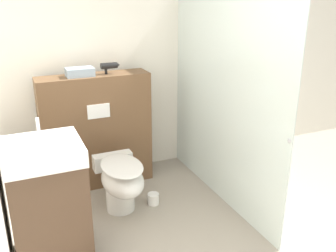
# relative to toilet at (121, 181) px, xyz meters

# --- Properties ---
(wall_back) EXTENTS (8.00, 0.06, 2.50)m
(wall_back) POSITION_rel_toilet_xyz_m (0.36, 0.91, 0.93)
(wall_back) COLOR silver
(wall_back) RESTS_ON ground_plane
(partition_panel) EXTENTS (1.10, 0.30, 1.17)m
(partition_panel) POSITION_rel_toilet_xyz_m (-0.05, 0.65, 0.27)
(partition_panel) COLOR brown
(partition_panel) RESTS_ON ground_plane
(shower_glass) EXTENTS (0.04, 1.92, 1.94)m
(shower_glass) POSITION_rel_toilet_xyz_m (0.98, -0.08, 0.65)
(shower_glass) COLOR silver
(shower_glass) RESTS_ON ground_plane
(toilet) EXTENTS (0.37, 0.65, 0.51)m
(toilet) POSITION_rel_toilet_xyz_m (0.00, 0.00, 0.00)
(toilet) COLOR white
(toilet) RESTS_ON ground_plane
(sink_vanity) EXTENTS (0.53, 0.53, 1.10)m
(sink_vanity) POSITION_rel_toilet_xyz_m (-0.66, -0.42, 0.17)
(sink_vanity) COLOR #473323
(sink_vanity) RESTS_ON ground_plane
(hair_drier) EXTENTS (0.19, 0.06, 0.11)m
(hair_drier) POSITION_rel_toilet_xyz_m (0.12, 0.63, 0.93)
(hair_drier) COLOR black
(hair_drier) RESTS_ON partition_panel
(folded_towel) EXTENTS (0.26, 0.18, 0.08)m
(folded_towel) POSITION_rel_toilet_xyz_m (-0.17, 0.64, 0.89)
(folded_towel) COLOR #8C9EAD
(folded_towel) RESTS_ON partition_panel
(spare_toilet_roll) EXTENTS (0.11, 0.11, 0.11)m
(spare_toilet_roll) POSITION_rel_toilet_xyz_m (0.31, 0.01, -0.26)
(spare_toilet_roll) COLOR white
(spare_toilet_roll) RESTS_ON ground_plane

